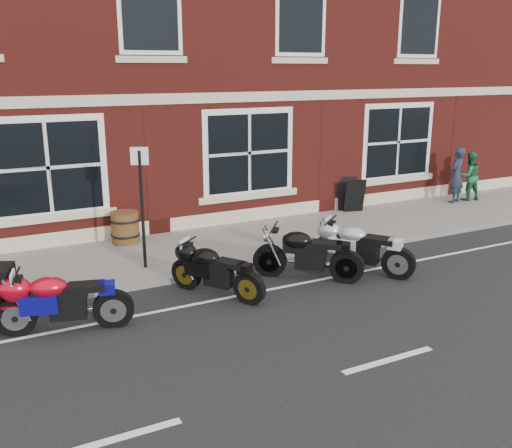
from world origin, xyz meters
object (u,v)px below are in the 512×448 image
object	(u,v)px
moto_sport_silver	(360,246)
pedestrian_right	(469,176)
barrel_planter	(125,227)
a_board_sign	(351,195)
moto_sport_red	(61,299)
moto_naked_black	(306,252)
moto_sport_black	(216,269)
pedestrian_left	(456,175)
parking_sign	(142,200)

from	to	relation	value
moto_sport_silver	pedestrian_right	size ratio (longest dim) A/B	1.27
pedestrian_right	barrel_planter	distance (m)	10.71
a_board_sign	barrel_planter	size ratio (longest dim) A/B	1.29
moto_sport_red	pedestrian_right	size ratio (longest dim) A/B	1.41
moto_naked_black	a_board_sign	bearing A→B (deg)	-4.07
moto_sport_black	pedestrian_right	size ratio (longest dim) A/B	1.21
pedestrian_left	pedestrian_right	bearing A→B (deg)	163.15
moto_naked_black	parking_sign	world-z (taller)	parking_sign
moto_naked_black	barrel_planter	bearing A→B (deg)	77.11
moto_naked_black	pedestrian_right	xyz separation A→B (m)	(8.05, 3.32, 0.29)
parking_sign	barrel_planter	bearing A→B (deg)	111.40
a_board_sign	moto_naked_black	bearing A→B (deg)	-120.30
pedestrian_right	moto_sport_silver	bearing A→B (deg)	40.76
barrel_planter	pedestrian_right	bearing A→B (deg)	-2.22
a_board_sign	moto_sport_black	bearing A→B (deg)	-131.61
moto_sport_silver	pedestrian_right	distance (m)	7.69
moto_sport_red	moto_naked_black	distance (m)	4.72
moto_sport_silver	moto_naked_black	world-z (taller)	moto_naked_black
barrel_planter	parking_sign	xyz separation A→B (m)	(-0.11, -1.91, 1.07)
pedestrian_right	parking_sign	distance (m)	10.93
moto_sport_black	barrel_planter	world-z (taller)	moto_sport_black
barrel_planter	parking_sign	distance (m)	2.19
moto_naked_black	a_board_sign	size ratio (longest dim) A/B	1.82
moto_sport_silver	a_board_sign	xyz separation A→B (m)	(2.73, 4.00, 0.03)
moto_naked_black	pedestrian_left	bearing A→B (deg)	-24.57
moto_sport_silver	moto_naked_black	distance (m)	1.22
pedestrian_right	a_board_sign	distance (m)	4.15
moto_sport_black	moto_naked_black	size ratio (longest dim) A/B	1.03
a_board_sign	parking_sign	xyz separation A→B (m)	(-6.69, -2.00, 0.96)
moto_sport_black	parking_sign	xyz separation A→B (m)	(-0.81, 1.79, 1.03)
parking_sign	moto_sport_black	bearing A→B (deg)	-40.99
pedestrian_right	parking_sign	size ratio (longest dim) A/B	0.60
moto_sport_silver	pedestrian_left	size ratio (longest dim) A/B	1.13
parking_sign	a_board_sign	bearing A→B (deg)	41.25
moto_sport_black	barrel_planter	size ratio (longest dim) A/B	2.42
moto_sport_black	moto_sport_red	bearing A→B (deg)	153.62
moto_sport_black	barrel_planter	xyz separation A→B (m)	(-0.71, 3.71, -0.03)
moto_sport_red	moto_sport_silver	distance (m)	5.93
pedestrian_left	barrel_planter	world-z (taller)	pedestrian_left
moto_naked_black	pedestrian_right	size ratio (longest dim) A/B	1.17
a_board_sign	moto_sport_red	bearing A→B (deg)	-139.45
pedestrian_left	parking_sign	world-z (taller)	parking_sign
moto_sport_silver	parking_sign	world-z (taller)	parking_sign
moto_sport_black	pedestrian_right	world-z (taller)	pedestrian_right
a_board_sign	barrel_planter	xyz separation A→B (m)	(-6.58, -0.09, -0.11)
pedestrian_right	barrel_planter	bearing A→B (deg)	11.45
pedestrian_left	a_board_sign	distance (m)	3.56
moto_sport_black	a_board_sign	bearing A→B (deg)	1.50
pedestrian_right	barrel_planter	xyz separation A→B (m)	(-10.70, 0.41, -0.38)
pedestrian_left	a_board_sign	bearing A→B (deg)	-32.19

